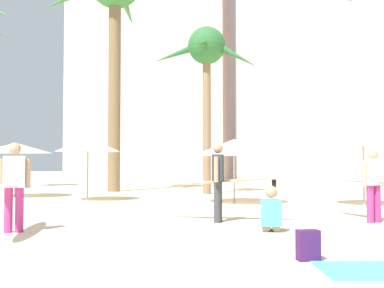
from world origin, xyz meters
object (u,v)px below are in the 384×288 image
object	(u,v)px
cafe_umbrella_3	(16,148)
backpack	(308,246)
cafe_umbrella_2	(88,144)
person_near_right	(10,184)
person_near_left	(219,180)
person_mid_right	(372,182)
palm_tree_far_right	(206,57)
cafe_umbrella_1	(234,147)
cafe_umbrella_0	(363,138)
beach_towel	(383,270)
person_mid_center	(271,215)

from	to	relation	value
cafe_umbrella_3	backpack	size ratio (longest dim) A/B	6.56
cafe_umbrella_2	person_near_right	bearing A→B (deg)	-76.42
cafe_umbrella_3	person_near_left	size ratio (longest dim) A/B	0.89
backpack	person_mid_right	xyz separation A→B (m)	(1.58, 4.65, 0.70)
palm_tree_far_right	person_mid_right	distance (m)	11.27
cafe_umbrella_2	person_mid_right	distance (m)	9.89
cafe_umbrella_3	backpack	world-z (taller)	cafe_umbrella_3
palm_tree_far_right	cafe_umbrella_1	distance (m)	6.15
cafe_umbrella_0	person_near_right	bearing A→B (deg)	-134.82
backpack	cafe_umbrella_0	bearing A→B (deg)	-32.85
cafe_umbrella_2	cafe_umbrella_1	bearing A→B (deg)	-0.04
palm_tree_far_right	backpack	distance (m)	14.88
palm_tree_far_right	person_near_right	world-z (taller)	palm_tree_far_right
person_near_left	person_mid_right	bearing A→B (deg)	-169.23
palm_tree_far_right	cafe_umbrella_3	size ratio (longest dim) A/B	2.61
palm_tree_far_right	beach_towel	distance (m)	15.59
cafe_umbrella_2	cafe_umbrella_3	bearing A→B (deg)	164.17
person_mid_right	person_near_right	world-z (taller)	person_near_right
cafe_umbrella_0	cafe_umbrella_1	bearing A→B (deg)	179.37
palm_tree_far_right	person_mid_right	world-z (taller)	palm_tree_far_right
cafe_umbrella_2	person_mid_center	distance (m)	9.23
cafe_umbrella_1	person_mid_right	xyz separation A→B (m)	(3.66, -4.27, -0.93)
cafe_umbrella_3	person_near_right	distance (m)	10.06
cafe_umbrella_2	person_near_left	distance (m)	7.40
cafe_umbrella_1	cafe_umbrella_3	distance (m)	8.70
cafe_umbrella_2	person_near_right	distance (m)	7.82
palm_tree_far_right	cafe_umbrella_3	xyz separation A→B (m)	(-6.95, -3.31, -3.99)
person_mid_center	backpack	bearing A→B (deg)	-171.56
cafe_umbrella_0	backpack	distance (m)	9.29
palm_tree_far_right	cafe_umbrella_3	distance (m)	8.67
cafe_umbrella_3	beach_towel	world-z (taller)	cafe_umbrella_3
cafe_umbrella_1	person_near_left	bearing A→B (deg)	-87.25
cafe_umbrella_2	backpack	distance (m)	11.65
backpack	person_near_left	world-z (taller)	person_near_left
palm_tree_far_right	person_mid_center	xyz separation A→B (m)	(3.16, -10.46, -5.59)
cafe_umbrella_0	beach_towel	distance (m)	9.62
backpack	person_mid_right	world-z (taller)	person_mid_right
cafe_umbrella_0	person_mid_right	world-z (taller)	cafe_umbrella_0
cafe_umbrella_3	backpack	distance (m)	14.70
cafe_umbrella_1	person_near_right	world-z (taller)	cafe_umbrella_1
cafe_umbrella_1	palm_tree_far_right	bearing A→B (deg)	111.58
beach_towel	person_mid_center	size ratio (longest dim) A/B	1.56
cafe_umbrella_2	backpack	bearing A→B (deg)	-50.82
cafe_umbrella_2	beach_towel	distance (m)	12.59
backpack	cafe_umbrella_3	bearing A→B (deg)	27.04
cafe_umbrella_2	person_near_left	size ratio (longest dim) A/B	0.73
cafe_umbrella_1	backpack	distance (m)	9.31
person_mid_right	person_near_right	xyz separation A→B (m)	(-7.04, -3.26, 0.02)
beach_towel	person_mid_right	distance (m)	5.23
beach_towel	person_mid_center	distance (m)	3.55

